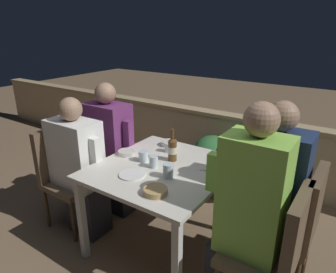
% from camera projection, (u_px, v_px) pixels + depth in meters
% --- Properties ---
extents(ground_plane, '(16.00, 16.00, 0.00)m').
position_uv_depth(ground_plane, '(163.00, 244.00, 2.51)').
color(ground_plane, '#7A6047').
extents(parapet_wall, '(9.00, 0.18, 0.77)m').
position_uv_depth(parapet_wall, '(234.00, 146.00, 3.51)').
color(parapet_wall, tan).
rests_on(parapet_wall, ground_plane).
extents(dining_table, '(0.95, 1.01, 0.72)m').
position_uv_depth(dining_table, '(162.00, 177.00, 2.29)').
color(dining_table, silver).
rests_on(dining_table, ground_plane).
extents(planter_hedge, '(0.85, 0.47, 0.62)m').
position_uv_depth(planter_hedge, '(230.00, 165.00, 3.12)').
color(planter_hedge, brown).
rests_on(planter_hedge, ground_plane).
extents(chair_left_near, '(0.43, 0.42, 0.90)m').
position_uv_depth(chair_left_near, '(65.00, 169.00, 2.65)').
color(chair_left_near, brown).
rests_on(chair_left_near, ground_plane).
extents(person_white_polo, '(0.50, 0.26, 1.20)m').
position_uv_depth(person_white_polo, '(80.00, 168.00, 2.52)').
color(person_white_polo, '#282833').
rests_on(person_white_polo, ground_plane).
extents(chair_left_far, '(0.43, 0.42, 0.90)m').
position_uv_depth(chair_left_far, '(98.00, 154.00, 2.96)').
color(chair_left_far, brown).
rests_on(chair_left_far, ground_plane).
extents(person_purple_stripe, '(0.49, 0.26, 1.25)m').
position_uv_depth(person_purple_stripe, '(112.00, 149.00, 2.82)').
color(person_purple_stripe, '#282833').
rests_on(person_purple_stripe, ground_plane).
extents(chair_right_near, '(0.43, 0.42, 0.90)m').
position_uv_depth(chair_right_near, '(277.00, 247.00, 1.71)').
color(chair_right_near, brown).
rests_on(chair_right_near, ground_plane).
extents(person_green_blouse, '(0.47, 0.26, 1.36)m').
position_uv_depth(person_green_blouse, '(246.00, 212.00, 1.76)').
color(person_green_blouse, '#282833').
rests_on(person_green_blouse, ground_plane).
extents(chair_right_far, '(0.43, 0.42, 0.90)m').
position_uv_depth(chair_right_far, '(296.00, 221.00, 1.94)').
color(chair_right_far, brown).
rests_on(chair_right_far, ground_plane).
extents(person_navy_jumper, '(0.48, 0.26, 1.30)m').
position_uv_depth(person_navy_jumper, '(267.00, 195.00, 2.00)').
color(person_navy_jumper, '#282833').
rests_on(person_navy_jumper, ground_plane).
extents(beer_bottle, '(0.07, 0.07, 0.26)m').
position_uv_depth(beer_bottle, '(172.00, 149.00, 2.33)').
color(beer_bottle, brown).
rests_on(beer_bottle, dining_table).
extents(plate_0, '(0.19, 0.19, 0.01)m').
position_uv_depth(plate_0, '(132.00, 175.00, 2.13)').
color(plate_0, white).
rests_on(plate_0, dining_table).
extents(bowl_0, '(0.14, 0.14, 0.04)m').
position_uv_depth(bowl_0, '(169.00, 143.00, 2.66)').
color(bowl_0, beige).
rests_on(bowl_0, dining_table).
extents(bowl_1, '(0.14, 0.14, 0.04)m').
position_uv_depth(bowl_1, '(126.00, 152.00, 2.47)').
color(bowl_1, beige).
rests_on(bowl_1, dining_table).
extents(bowl_2, '(0.16, 0.16, 0.04)m').
position_uv_depth(bowl_2, '(155.00, 190.00, 1.89)').
color(bowl_2, tan).
rests_on(bowl_2, dining_table).
extents(glass_cup_0, '(0.06, 0.06, 0.09)m').
position_uv_depth(glass_cup_0, '(154.00, 162.00, 2.24)').
color(glass_cup_0, silver).
rests_on(glass_cup_0, dining_table).
extents(glass_cup_1, '(0.08, 0.08, 0.10)m').
position_uv_depth(glass_cup_1, '(168.00, 171.00, 2.09)').
color(glass_cup_1, silver).
rests_on(glass_cup_1, dining_table).
extents(glass_cup_2, '(0.07, 0.07, 0.08)m').
position_uv_depth(glass_cup_2, '(169.00, 147.00, 2.52)').
color(glass_cup_2, silver).
rests_on(glass_cup_2, dining_table).
extents(glass_cup_3, '(0.08, 0.08, 0.09)m').
position_uv_depth(glass_cup_3, '(144.00, 156.00, 2.34)').
color(glass_cup_3, silver).
rests_on(glass_cup_3, dining_table).
extents(fork_0, '(0.15, 0.11, 0.01)m').
position_uv_depth(fork_0, '(211.00, 170.00, 2.20)').
color(fork_0, silver).
rests_on(fork_0, dining_table).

